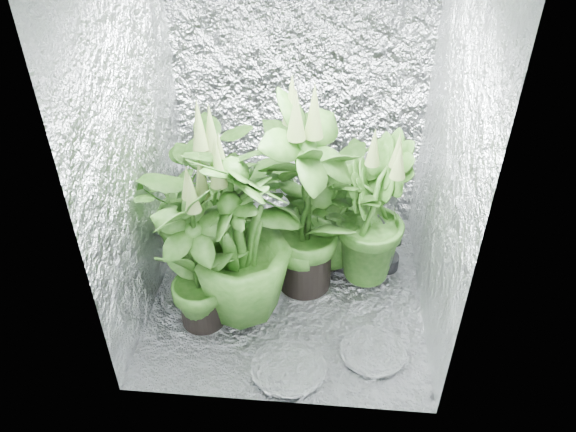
% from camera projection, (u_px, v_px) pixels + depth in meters
% --- Properties ---
extents(ground, '(1.60, 1.60, 0.00)m').
position_uv_depth(ground, '(289.00, 290.00, 3.46)').
color(ground, silver).
rests_on(ground, ground).
extents(walls, '(1.62, 1.62, 2.00)m').
position_uv_depth(walls, '(289.00, 149.00, 2.87)').
color(walls, silver).
rests_on(walls, ground).
extents(plant_a, '(1.07, 1.07, 1.13)m').
position_uv_depth(plant_a, '(211.00, 200.00, 3.32)').
color(plant_a, black).
rests_on(plant_a, ground).
extents(plant_b, '(0.88, 0.88, 1.32)m').
position_uv_depth(plant_b, '(306.00, 203.00, 3.15)').
color(plant_b, black).
rests_on(plant_b, ground).
extents(plant_c, '(0.56, 0.56, 1.01)m').
position_uv_depth(plant_c, '(372.00, 213.00, 3.32)').
color(plant_c, black).
rests_on(plant_c, ground).
extents(plant_d, '(0.80, 0.80, 1.13)m').
position_uv_depth(plant_d, '(238.00, 239.00, 3.03)').
color(plant_d, black).
rests_on(plant_d, ground).
extents(plant_e, '(1.05, 1.05, 0.98)m').
position_uv_depth(plant_e, '(327.00, 201.00, 3.42)').
color(plant_e, black).
rests_on(plant_e, ground).
extents(plant_f, '(0.71, 0.71, 1.04)m').
position_uv_depth(plant_f, '(196.00, 256.00, 2.98)').
color(plant_f, black).
rests_on(plant_f, ground).
extents(circulation_fan, '(0.22, 0.34, 0.41)m').
position_uv_depth(circulation_fan, '(383.00, 247.00, 3.53)').
color(circulation_fan, black).
rests_on(circulation_fan, ground).
extents(plant_label, '(0.06, 0.04, 0.09)m').
position_uv_depth(plant_label, '(208.00, 286.00, 3.06)').
color(plant_label, white).
rests_on(plant_label, plant_f).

